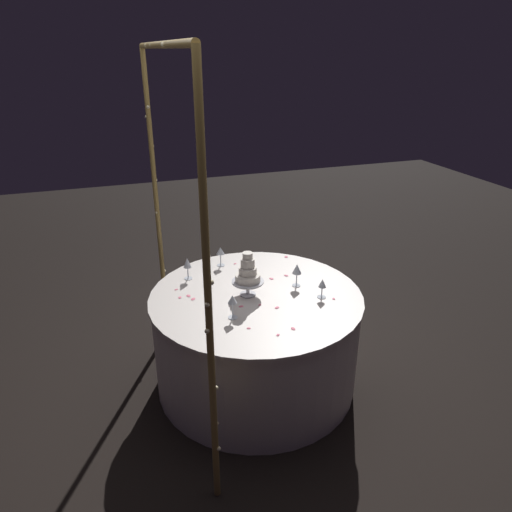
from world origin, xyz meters
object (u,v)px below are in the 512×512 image
Objects in this scene: tiered_cake at (248,274)px; decorative_arch at (173,200)px; wine_glass_0 at (297,270)px; wine_glass_3 at (322,284)px; wine_glass_2 at (187,264)px; wine_glass_4 at (220,252)px; wine_glass_1 at (232,301)px; main_table at (256,339)px.

decorative_arch is at bearing 91.87° from tiered_cake.
decorative_arch is at bearing 92.07° from wine_glass_0.
wine_glass_3 is at bearing -112.94° from tiered_cake.
wine_glass_2 reaches higher than wine_glass_4.
wine_glass_4 is (0.54, -0.42, -0.62)m from decorative_arch.
wine_glass_2 is at bearing 13.97° from wine_glass_1.
wine_glass_3 is at bearing -125.56° from wine_glass_2.
wine_glass_3 is at bearing -155.81° from wine_glass_0.
wine_glass_4 is (0.54, 0.11, 0.48)m from main_table.
decorative_arch is 0.74m from tiered_cake.
decorative_arch is at bearing 90.10° from main_table.
tiered_cake is (0.02, -0.47, -0.57)m from decorative_arch.
main_table is at bearing -44.74° from wine_glass_1.
decorative_arch reaches higher than tiered_cake.
decorative_arch is 14.89× the size of wine_glass_4.
tiered_cake is at bearing 67.06° from wine_glass_3.
wine_glass_4 is at bearing 35.84° from wine_glass_3.
wine_glass_0 is at bearing 24.19° from wine_glass_3.
tiered_cake is 1.89× the size of wine_glass_2.
wine_glass_4 is (0.72, 0.52, 0.02)m from wine_glass_3.
decorative_arch is at bearing 142.16° from wine_glass_4.
decorative_arch reaches higher than wine_glass_0.
wine_glass_0 reaches higher than wine_glass_3.
wine_glass_3 is (-0.18, -0.41, 0.46)m from main_table.
tiered_cake reaches higher than wine_glass_1.
tiered_cake is 2.04× the size of wine_glass_4.
wine_glass_4 is (0.52, 0.05, -0.04)m from tiered_cake.
decorative_arch is at bearing 161.74° from wine_glass_2.
tiered_cake is 2.29× the size of wine_glass_3.
wine_glass_2 is at bearing 62.88° from wine_glass_0.
wine_glass_0 is 0.23m from wine_glass_3.
wine_glass_2 is (0.39, 0.39, 0.49)m from main_table.
wine_glass_0 is 1.01× the size of wine_glass_2.
tiered_cake is 0.32m from wine_glass_1.
wine_glass_4 is (0.51, 0.42, -0.01)m from wine_glass_0.
decorative_arch reaches higher than wine_glass_4.
tiered_cake is 0.53m from wine_glass_4.
wine_glass_3 is (-0.18, -0.94, -0.64)m from decorative_arch.
wine_glass_1 is at bearing -166.03° from wine_glass_2.
tiered_cake is at bearing -88.13° from decorative_arch.
main_table is 8.67× the size of wine_glass_0.
decorative_arch is 1.22m from main_table.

